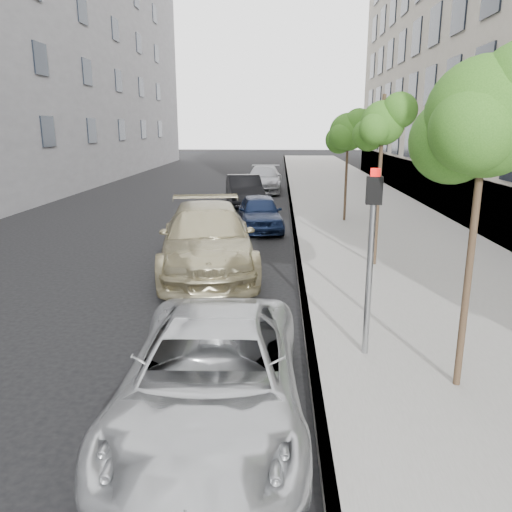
# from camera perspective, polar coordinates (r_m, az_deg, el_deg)

# --- Properties ---
(ground) EXTENTS (160.00, 160.00, 0.00)m
(ground) POSITION_cam_1_polar(r_m,az_deg,el_deg) (6.37, -3.60, -21.35)
(ground) COLOR black
(ground) RESTS_ON ground
(sidewalk) EXTENTS (6.40, 72.00, 0.14)m
(sidewalk) POSITION_cam_1_polar(r_m,az_deg,el_deg) (29.59, 9.89, 7.25)
(sidewalk) COLOR gray
(sidewalk) RESTS_ON ground
(curb) EXTENTS (0.15, 72.00, 0.14)m
(curb) POSITION_cam_1_polar(r_m,az_deg,el_deg) (29.36, 3.78, 7.38)
(curb) COLOR #9E9B93
(curb) RESTS_ON ground
(tree_near) EXTENTS (1.83, 1.63, 4.62)m
(tree_near) POSITION_cam_1_polar(r_m,az_deg,el_deg) (7.13, 25.01, 14.21)
(tree_near) COLOR #38281C
(tree_near) RESTS_ON sidewalk
(tree_mid) EXTENTS (1.51, 1.31, 4.43)m
(tree_mid) POSITION_cam_1_polar(r_m,az_deg,el_deg) (13.39, 14.40, 14.47)
(tree_mid) COLOR #38281C
(tree_mid) RESTS_ON sidewalk
(tree_far) EXTENTS (1.75, 1.55, 4.27)m
(tree_far) POSITION_cam_1_polar(r_m,az_deg,el_deg) (19.80, 10.57, 13.78)
(tree_far) COLOR #38281C
(tree_far) RESTS_ON sidewalk
(signal_pole) EXTENTS (0.26, 0.20, 2.99)m
(signal_pole) POSITION_cam_1_polar(r_m,az_deg,el_deg) (7.92, 13.04, 1.68)
(signal_pole) COLOR #939699
(signal_pole) RESTS_ON sidewalk
(minivan) EXTENTS (2.38, 4.90, 1.34)m
(minivan) POSITION_cam_1_polar(r_m,az_deg,el_deg) (6.51, -5.04, -13.58)
(minivan) COLOR #BABDBF
(minivan) RESTS_ON ground
(suv) EXTENTS (3.29, 6.22, 1.72)m
(suv) POSITION_cam_1_polar(r_m,az_deg,el_deg) (13.30, -5.60, 2.02)
(suv) COLOR tan
(suv) RESTS_ON ground
(sedan_blue) EXTENTS (1.98, 3.95, 1.29)m
(sedan_blue) POSITION_cam_1_polar(r_m,az_deg,el_deg) (18.57, 0.44, 5.00)
(sedan_blue) COLOR black
(sedan_blue) RESTS_ON ground
(sedan_black) EXTENTS (2.27, 4.61, 1.45)m
(sedan_black) POSITION_cam_1_polar(r_m,az_deg,el_deg) (24.41, -1.35, 7.49)
(sedan_black) COLOR black
(sedan_black) RESTS_ON ground
(sedan_rear) EXTENTS (2.16, 5.11, 1.47)m
(sedan_rear) POSITION_cam_1_polar(r_m,az_deg,el_deg) (29.67, 0.90, 8.78)
(sedan_rear) COLOR #9C9DA3
(sedan_rear) RESTS_ON ground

